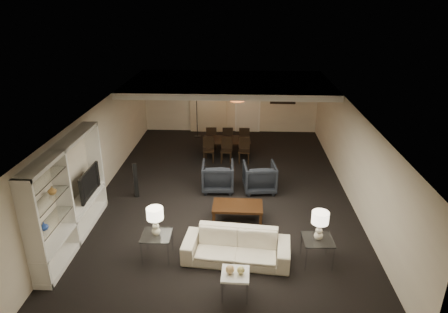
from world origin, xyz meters
TOP-DOWN VIEW (x-y plane):
  - floor at (0.00, 0.00)m, footprint 11.00×11.00m
  - ceiling at (0.00, 0.00)m, footprint 7.00×11.00m
  - wall_back at (0.00, 5.50)m, footprint 7.00×0.02m
  - wall_front at (0.00, -5.50)m, footprint 7.00×0.02m
  - wall_left at (-3.50, 0.00)m, footprint 0.02×11.00m
  - wall_right at (3.50, 0.00)m, footprint 0.02×11.00m
  - ceiling_soffit at (0.00, 3.50)m, footprint 7.00×4.00m
  - curtains at (-0.90, 5.42)m, footprint 1.50×0.12m
  - door at (0.70, 5.47)m, footprint 0.90×0.05m
  - painting at (2.10, 5.46)m, footprint 0.95×0.04m
  - media_unit at (-3.31, -2.60)m, footprint 0.38×3.40m
  - pendant_light at (0.30, 3.50)m, footprint 0.52×0.52m
  - sofa at (0.42, -3.16)m, footprint 2.33×1.10m
  - coffee_table at (0.42, -1.56)m, footprint 1.25×0.74m
  - armchair_left at (-0.18, 0.14)m, footprint 0.94×0.96m
  - armchair_right at (1.02, 0.14)m, footprint 0.99×1.01m
  - side_table_left at (-1.28, -3.16)m, footprint 0.63×0.63m
  - side_table_right at (2.12, -3.16)m, footprint 0.65×0.65m
  - table_lamp_left at (-1.28, -3.16)m, footprint 0.36×0.36m
  - table_lamp_right at (2.12, -3.16)m, footprint 0.39×0.39m
  - marble_table at (0.42, -4.26)m, footprint 0.53×0.53m
  - gold_gourd_a at (0.32, -4.26)m, footprint 0.17×0.17m
  - gold_gourd_b at (0.52, -4.26)m, footprint 0.14×0.14m
  - television at (-3.28, -1.78)m, footprint 1.15×0.15m
  - vase_blue at (-3.31, -3.82)m, footprint 0.16×0.16m
  - vase_amber at (-3.31, -3.29)m, footprint 0.17×0.17m
  - floor_speaker at (-2.44, -0.40)m, footprint 0.14×0.14m
  - dining_table at (-0.03, 2.85)m, footprint 1.67×0.99m
  - chair_nl at (-0.63, 2.20)m, footprint 0.43×0.43m
  - chair_nm at (-0.03, 2.20)m, footprint 0.41×0.41m
  - chair_nr at (0.57, 2.20)m, footprint 0.40×0.40m
  - chair_fl at (-0.63, 3.50)m, footprint 0.42×0.42m
  - chair_fm at (-0.03, 3.50)m, footprint 0.40×0.40m
  - chair_fr at (0.57, 3.50)m, footprint 0.40×0.40m
  - floor_lamp at (-1.29, 4.73)m, footprint 0.33×0.33m

SIDE VIEW (x-z plane):
  - floor at x=0.00m, z-range 0.00..0.00m
  - coffee_table at x=0.42m, z-range 0.00..0.44m
  - marble_table at x=0.42m, z-range 0.00..0.52m
  - dining_table at x=-0.03m, z-range 0.00..0.57m
  - side_table_left at x=-1.28m, z-range 0.00..0.58m
  - side_table_right at x=2.12m, z-range 0.00..0.58m
  - sofa at x=0.42m, z-range 0.00..0.66m
  - armchair_left at x=-0.18m, z-range 0.00..0.84m
  - armchair_right at x=1.02m, z-range 0.00..0.84m
  - chair_nl at x=-0.63m, z-range 0.00..0.85m
  - chair_nm at x=-0.03m, z-range 0.00..0.85m
  - chair_nr at x=0.57m, z-range 0.00..0.85m
  - chair_fl at x=-0.63m, z-range 0.00..0.85m
  - chair_fm at x=-0.03m, z-range 0.00..0.85m
  - chair_fr at x=0.57m, z-range 0.00..0.85m
  - floor_speaker at x=-2.44m, z-range 0.00..1.01m
  - gold_gourd_b at x=0.52m, z-range 0.52..0.66m
  - gold_gourd_a at x=0.32m, z-range 0.52..0.68m
  - table_lamp_left at x=-1.28m, z-range 0.58..1.22m
  - table_lamp_right at x=2.12m, z-range 0.58..1.22m
  - floor_lamp at x=-1.29m, z-range 0.00..1.85m
  - door at x=0.70m, z-range 0.00..2.10m
  - television at x=-3.28m, z-range 0.75..1.41m
  - vase_blue at x=-3.31m, z-range 1.06..1.23m
  - media_unit at x=-3.31m, z-range 0.00..2.35m
  - curtains at x=-0.90m, z-range 0.00..2.40m
  - wall_back at x=0.00m, z-range 0.00..2.50m
  - wall_front at x=0.00m, z-range 0.00..2.50m
  - wall_left at x=-3.50m, z-range 0.00..2.50m
  - wall_right at x=3.50m, z-range 0.00..2.50m
  - painting at x=2.10m, z-range 1.23..1.88m
  - vase_amber at x=-3.31m, z-range 1.56..1.74m
  - pendant_light at x=0.30m, z-range 1.80..2.04m
  - ceiling_soffit at x=0.00m, z-range 2.30..2.50m
  - ceiling at x=0.00m, z-range 2.49..2.51m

